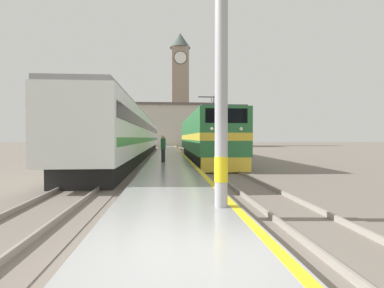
{
  "coord_description": "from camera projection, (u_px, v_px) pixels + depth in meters",
  "views": [
    {
      "loc": [
        -0.2,
        -4.41,
        1.96
      ],
      "look_at": [
        1.78,
        19.36,
        1.47
      ],
      "focal_mm": 28.0,
      "sensor_mm": 36.0,
      "label": 1
    }
  ],
  "objects": [
    {
      "name": "ground_plane",
      "position": [
        169.0,
        155.0,
        34.34
      ],
      "size": [
        200.0,
        200.0,
        0.0
      ],
      "primitive_type": "plane",
      "color": "#70665B"
    },
    {
      "name": "rail_track_far",
      "position": [
        134.0,
        158.0,
        29.07
      ],
      "size": [
        2.84,
        140.0,
        0.16
      ],
      "color": "#70665B",
      "rests_on": "ground"
    },
    {
      "name": "locomotive_train",
      "position": [
        204.0,
        138.0,
        25.95
      ],
      "size": [
        2.92,
        19.83,
        4.87
      ],
      "color": "black",
      "rests_on": "ground"
    },
    {
      "name": "station_building",
      "position": [
        175.0,
        126.0,
        67.59
      ],
      "size": [
        20.73,
        9.71,
        9.45
      ],
      "color": "#B7B2A3",
      "rests_on": "ground"
    },
    {
      "name": "platform",
      "position": [
        169.0,
        156.0,
        29.36
      ],
      "size": [
        3.11,
        140.0,
        0.32
      ],
      "color": "#999999",
      "rests_on": "ground"
    },
    {
      "name": "rail_track_near",
      "position": [
        200.0,
        157.0,
        29.61
      ],
      "size": [
        2.83,
        140.0,
        0.16
      ],
      "color": "#70665B",
      "rests_on": "ground"
    },
    {
      "name": "person_on_platform",
      "position": [
        163.0,
        148.0,
        20.22
      ],
      "size": [
        0.34,
        0.34,
        1.85
      ],
      "color": "#23232D",
      "rests_on": "platform"
    },
    {
      "name": "catenary_mast",
      "position": [
        223.0,
        29.0,
        7.05
      ],
      "size": [
        2.23,
        0.33,
        8.63
      ],
      "color": "#9E9EA3",
      "rests_on": "platform"
    },
    {
      "name": "clock_tower",
      "position": [
        180.0,
        86.0,
        74.61
      ],
      "size": [
        5.19,
        5.19,
        28.06
      ],
      "color": "gray",
      "rests_on": "ground"
    },
    {
      "name": "passenger_train",
      "position": [
        137.0,
        136.0,
        31.88
      ],
      "size": [
        2.92,
        43.78,
        4.12
      ],
      "color": "black",
      "rests_on": "ground"
    }
  ]
}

